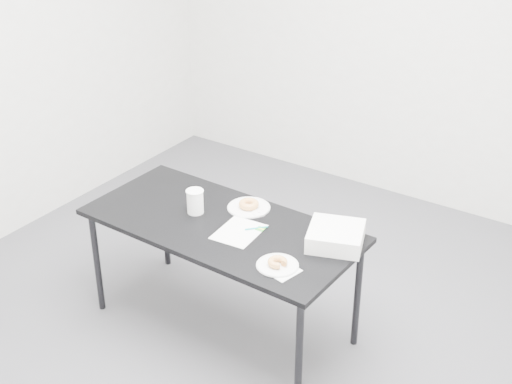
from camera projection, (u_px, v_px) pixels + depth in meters
The scene contains 14 objects.
floor at pixel (249, 317), 4.34m from camera, with size 4.00×4.00×0.00m, color #47464B.
wall_back at pixel (403, 26), 5.17m from camera, with size 4.00×0.02×2.70m, color silver.
table at pixel (221, 232), 3.97m from camera, with size 1.57×0.77×0.71m.
scorecard at pixel (239, 232), 3.86m from camera, with size 0.22×0.28×0.00m, color white.
logo_patch at pixel (260, 229), 3.88m from camera, with size 0.04×0.04×0.00m, color green.
pen at pixel (256, 228), 3.88m from camera, with size 0.01×0.01×0.13m, color #0D9499.
napkin at pixel (282, 270), 3.53m from camera, with size 0.15×0.15×0.00m, color white.
plate_near at pixel (277, 265), 3.57m from camera, with size 0.21×0.21×0.01m, color white.
donut_near at pixel (277, 262), 3.56m from camera, with size 0.10×0.10×0.03m, color #E48D48.
plate_far at pixel (249, 208), 4.09m from camera, with size 0.25×0.25×0.01m, color white.
donut_far at pixel (249, 204), 4.08m from camera, with size 0.12×0.12×0.04m, color #E48D48.
coffee_cup at pixel (195, 201), 4.02m from camera, with size 0.09×0.09×0.14m, color white.
cup_lid at pixel (259, 213), 4.03m from camera, with size 0.08×0.08×0.01m, color white.
bakery_box at pixel (336, 236), 3.73m from camera, with size 0.28×0.28×0.09m, color white.
Camera 1 is at (1.97, -2.86, 2.71)m, focal length 50.00 mm.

